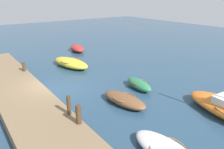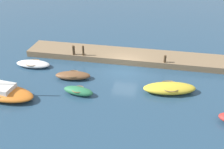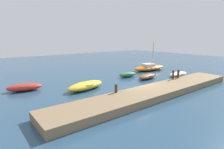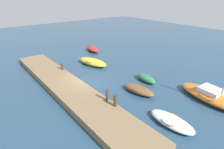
{
  "view_description": "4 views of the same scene",
  "coord_description": "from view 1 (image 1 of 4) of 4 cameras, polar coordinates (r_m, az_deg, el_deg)",
  "views": [
    {
      "loc": [
        13.9,
        -4.87,
        6.53
      ],
      "look_at": [
        1.37,
        4.27,
        0.78
      ],
      "focal_mm": 34.48,
      "sensor_mm": 36.0,
      "label": 1
    },
    {
      "loc": [
        -3.16,
        23.16,
        12.75
      ],
      "look_at": [
        0.68,
        3.5,
        1.18
      ],
      "focal_mm": 42.19,
      "sensor_mm": 36.0,
      "label": 2
    },
    {
      "loc": [
        -13.56,
        -12.79,
        5.43
      ],
      "look_at": [
        -0.9,
        3.53,
        1.16
      ],
      "focal_mm": 29.3,
      "sensor_mm": 36.0,
      "label": 3
    },
    {
      "loc": [
        15.22,
        -8.75,
        8.82
      ],
      "look_at": [
        1.37,
        2.21,
        0.99
      ],
      "focal_mm": 30.12,
      "sensor_mm": 36.0,
      "label": 4
    }
  ],
  "objects": [
    {
      "name": "rowboat_brown",
      "position": [
        13.67,
        3.27,
        -6.64
      ],
      "size": [
        3.44,
        1.75,
        0.65
      ],
      "rotation": [
        0.0,
        0.0,
        0.14
      ],
      "color": "brown",
      "rests_on": "ground_plane"
    },
    {
      "name": "mooring_post_mid_east",
      "position": [
        10.64,
        -8.88,
        -10.42
      ],
      "size": [
        0.27,
        0.27,
        0.98
      ],
      "primitive_type": "cylinder",
      "color": "#47331E",
      "rests_on": "dock_platform"
    },
    {
      "name": "mooring_post_west",
      "position": [
        19.02,
        -22.31,
        1.91
      ],
      "size": [
        0.25,
        0.25,
        0.74
      ],
      "primitive_type": "cylinder",
      "color": "#47331E",
      "rests_on": "dock_platform"
    },
    {
      "name": "motorboat_yellow",
      "position": [
        21.03,
        -10.88,
        3.06
      ],
      "size": [
        4.78,
        2.61,
        0.8
      ],
      "rotation": [
        0.0,
        0.0,
        0.2
      ],
      "color": "gold",
      "rests_on": "ground_plane"
    },
    {
      "name": "rowboat_red",
      "position": [
        26.99,
        -9.27,
        6.92
      ],
      "size": [
        3.53,
        2.0,
        0.75
      ],
      "rotation": [
        0.0,
        0.0,
        -0.19
      ],
      "color": "#B72D28",
      "rests_on": "ground_plane"
    },
    {
      "name": "dock_platform",
      "position": [
        15.46,
        -23.06,
        -5.08
      ],
      "size": [
        21.99,
        3.18,
        0.64
      ],
      "primitive_type": "cube",
      "color": "#846B4C",
      "rests_on": "ground_plane"
    },
    {
      "name": "mooring_post_mid_west",
      "position": [
        11.46,
        -11.36,
        -7.99
      ],
      "size": [
        0.22,
        0.22,
        1.06
      ],
      "primitive_type": "cylinder",
      "color": "#47331E",
      "rests_on": "dock_platform"
    },
    {
      "name": "ground_plane",
      "position": [
        16.11,
        -15.36,
        -4.34
      ],
      "size": [
        84.0,
        84.0,
        0.0
      ],
      "primitive_type": "plane",
      "color": "navy"
    },
    {
      "name": "dinghy_green",
      "position": [
        16.02,
        7.14,
        -2.56
      ],
      "size": [
        2.78,
        1.37,
        0.66
      ],
      "rotation": [
        0.0,
        0.0,
        -0.14
      ],
      "color": "#2D7A4C",
      "rests_on": "ground_plane"
    }
  ]
}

